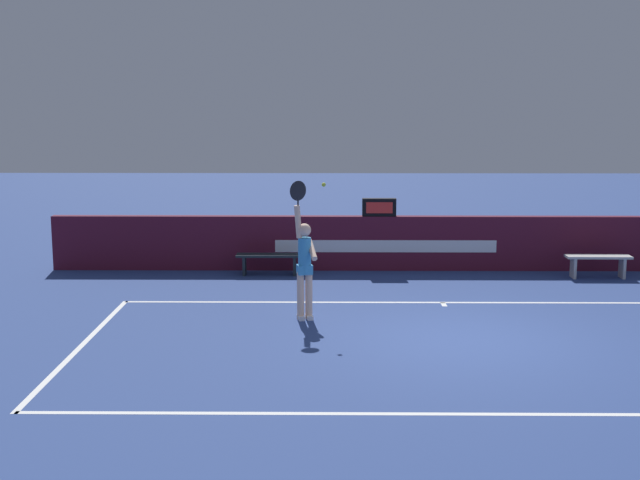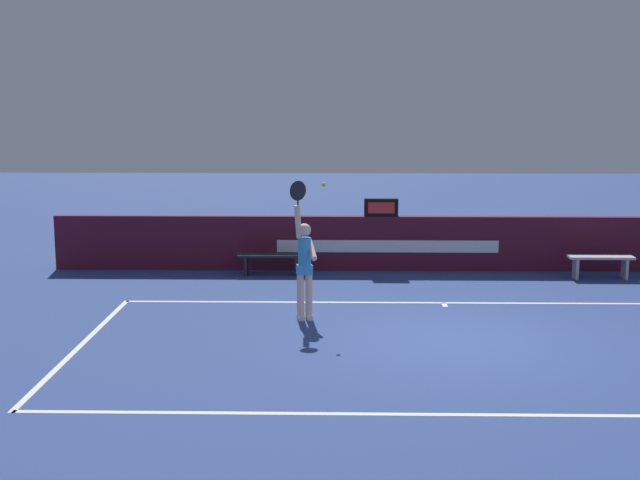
% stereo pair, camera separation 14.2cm
% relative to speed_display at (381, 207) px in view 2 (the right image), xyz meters
% --- Properties ---
extents(ground_plane, '(60.00, 60.00, 0.00)m').
position_rel_speed_display_xyz_m(ground_plane, '(1.02, -5.50, -1.41)').
color(ground_plane, navy).
extents(court_lines, '(12.01, 5.74, 0.00)m').
position_rel_speed_display_xyz_m(court_lines, '(1.02, -5.84, -1.40)').
color(court_lines, white).
rests_on(court_lines, ground).
extents(back_wall, '(16.52, 0.24, 1.21)m').
position_rel_speed_display_xyz_m(back_wall, '(1.02, 0.00, -0.80)').
color(back_wall, '#4D1326').
rests_on(back_wall, ground).
extents(speed_display, '(0.74, 0.18, 0.39)m').
position_rel_speed_display_xyz_m(speed_display, '(0.00, 0.00, 0.00)').
color(speed_display, black).
rests_on(speed_display, back_wall).
extents(tennis_player, '(0.50, 0.49, 2.42)m').
position_rel_speed_display_xyz_m(tennis_player, '(-1.53, -4.26, -0.41)').
color(tennis_player, beige).
rests_on(tennis_player, ground).
extents(tennis_ball, '(0.07, 0.07, 0.07)m').
position_rel_speed_display_xyz_m(tennis_ball, '(-1.20, -4.41, 0.95)').
color(tennis_ball, '#C5D936').
extents(courtside_bench_near, '(1.43, 0.37, 0.46)m').
position_rel_speed_display_xyz_m(courtside_bench_near, '(-2.39, -0.57, -1.06)').
color(courtside_bench_near, '#1C252A').
rests_on(courtside_bench_near, ground).
extents(courtside_bench_far, '(1.37, 0.37, 0.48)m').
position_rel_speed_display_xyz_m(courtside_bench_far, '(4.61, -0.81, -1.04)').
color(courtside_bench_far, '#B5B3AF').
rests_on(courtside_bench_far, ground).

